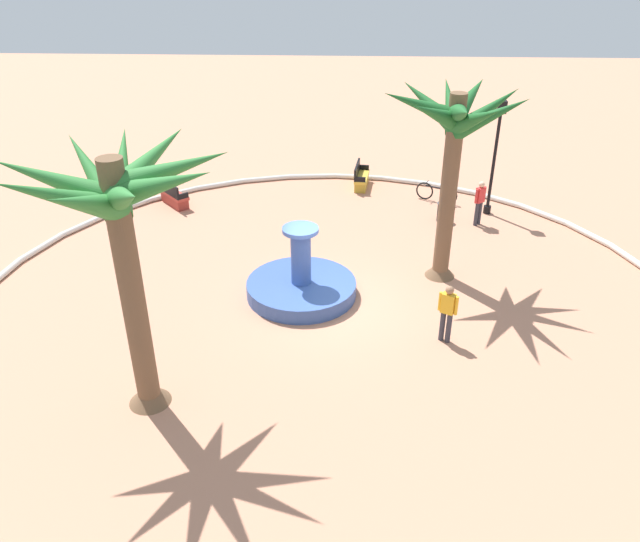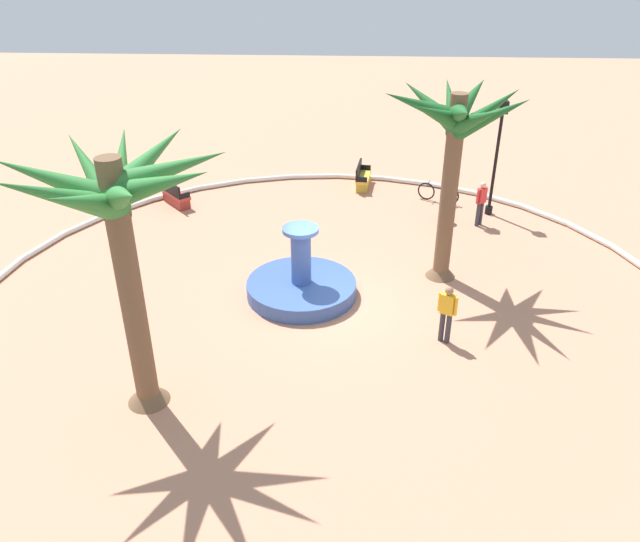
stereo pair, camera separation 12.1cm
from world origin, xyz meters
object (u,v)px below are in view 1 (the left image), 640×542
at_px(bicycle_red_frame, 437,193).
at_px(person_cyclist_helmet, 480,201).
at_px(palm_tree_near_fountain, 120,217).
at_px(fountain, 301,286).
at_px(palm_tree_by_curb, 455,134).
at_px(person_cyclist_photo, 447,311).
at_px(bench_west, 174,197).
at_px(lamppost, 496,147).
at_px(trash_bin, 443,211).
at_px(bench_east, 361,179).

height_order(bicycle_red_frame, person_cyclist_helmet, person_cyclist_helmet).
bearing_deg(palm_tree_near_fountain, fountain, -122.59).
height_order(palm_tree_by_curb, person_cyclist_photo, palm_tree_by_curb).
relative_size(bench_west, lamppost, 0.34).
xyz_separation_m(fountain, palm_tree_by_curb, (-4.30, -1.36, 4.26)).
relative_size(palm_tree_by_curb, trash_bin, 8.20).
relative_size(trash_bin, person_cyclist_helmet, 0.43).
height_order(palm_tree_by_curb, bench_west, palm_tree_by_curb).
relative_size(bench_east, lamppost, 0.37).
distance_m(palm_tree_near_fountain, trash_bin, 13.93).
relative_size(fountain, bicycle_red_frame, 2.07).
xyz_separation_m(trash_bin, bicycle_red_frame, (-0.01, -1.89, -0.00)).
bearing_deg(bench_west, bicycle_red_frame, -175.46).
distance_m(trash_bin, person_cyclist_helmet, 1.40).
xyz_separation_m(palm_tree_near_fountain, bicycle_red_frame, (-8.05, -12.40, -4.32)).
bearing_deg(bicycle_red_frame, lamppost, 149.27).
relative_size(bench_east, trash_bin, 2.26).
relative_size(palm_tree_near_fountain, person_cyclist_helmet, 3.64).
xyz_separation_m(fountain, bench_east, (-1.90, -8.94, 0.03)).
bearing_deg(bench_west, palm_tree_near_fountain, 101.54).
relative_size(lamppost, person_cyclist_helmet, 2.64).
distance_m(palm_tree_near_fountain, person_cyclist_helmet, 14.33).
bearing_deg(person_cyclist_helmet, palm_tree_by_curb, 64.93).
bearing_deg(lamppost, fountain, 43.55).
xyz_separation_m(palm_tree_near_fountain, trash_bin, (-8.05, -10.52, -4.32)).
height_order(bench_west, person_cyclist_photo, person_cyclist_photo).
relative_size(palm_tree_near_fountain, bench_west, 4.03).
bearing_deg(bicycle_red_frame, palm_tree_by_curb, 84.38).
xyz_separation_m(palm_tree_near_fountain, person_cyclist_photo, (-7.12, -2.76, -3.76)).
height_order(trash_bin, person_cyclist_helmet, person_cyclist_helmet).
xyz_separation_m(bicycle_red_frame, person_cyclist_photo, (0.93, 9.64, 0.56)).
distance_m(bicycle_red_frame, person_cyclist_helmet, 2.56).
bearing_deg(fountain, bench_east, -101.99).
bearing_deg(palm_tree_by_curb, person_cyclist_photo, 84.60).
bearing_deg(fountain, person_cyclist_helmet, -139.20).
height_order(palm_tree_near_fountain, bench_east, palm_tree_near_fountain).
height_order(palm_tree_near_fountain, person_cyclist_helmet, palm_tree_near_fountain).
relative_size(palm_tree_by_curb, bench_east, 3.63).
relative_size(bench_west, person_cyclist_helmet, 0.90).
height_order(lamppost, person_cyclist_photo, lamppost).
bearing_deg(bench_west, person_cyclist_photo, 137.08).
relative_size(fountain, bench_west, 2.14).
distance_m(fountain, lamppost, 9.55).
height_order(lamppost, person_cyclist_helmet, lamppost).
xyz_separation_m(lamppost, person_cyclist_helmet, (0.58, 1.08, -1.66)).
height_order(bench_east, person_cyclist_helmet, person_cyclist_helmet).
xyz_separation_m(lamppost, bicycle_red_frame, (1.82, -1.08, -2.23)).
xyz_separation_m(bench_east, trash_bin, (-2.99, 3.36, 0.04)).
bearing_deg(person_cyclist_photo, bench_east, -79.49).
relative_size(bench_west, person_cyclist_photo, 0.91).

